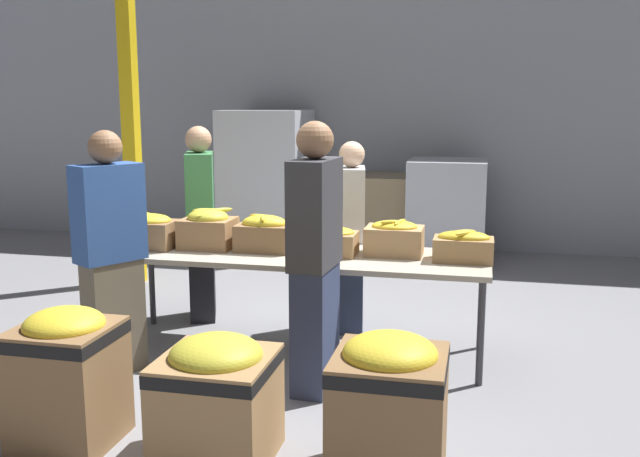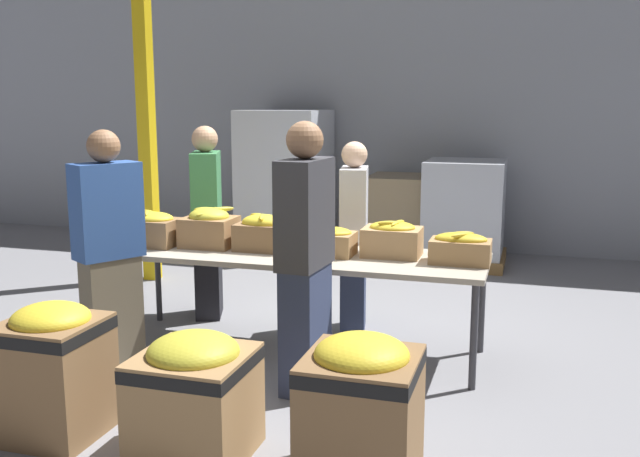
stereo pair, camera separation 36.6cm
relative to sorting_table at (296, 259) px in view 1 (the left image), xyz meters
The scene contains 20 objects.
ground_plane 0.73m from the sorting_table, ahead, with size 30.00×30.00×0.00m, color gray.
wall_back 4.33m from the sorting_table, 90.00° to the left, with size 16.00×0.08×4.00m.
sorting_table is the anchor object (origin of this frame).
banana_box_0 1.19m from the sorting_table, behind, with size 0.41×0.31×0.29m.
banana_box_1 0.75m from the sorting_table, behind, with size 0.40×0.35×0.32m.
banana_box_2 0.32m from the sorting_table, behind, with size 0.42×0.28×0.29m.
banana_box_3 0.31m from the sorting_table, ahead, with size 0.39×0.31×0.23m.
banana_box_4 0.76m from the sorting_table, ahead, with size 0.42×0.31×0.28m.
banana_box_5 1.25m from the sorting_table, ahead, with size 0.42×0.27×0.23m.
volunteer_0 1.21m from the sorting_table, 148.11° to the left, with size 0.37×0.50×1.70m.
volunteer_1 1.35m from the sorting_table, 148.61° to the right, with size 0.43×0.51×1.72m.
volunteer_2 0.70m from the sorting_table, 63.30° to the left, with size 0.29×0.46×1.59m.
volunteer_3 0.78m from the sorting_table, 65.79° to the right, with size 0.28×0.50×1.79m.
donation_bin_0 1.96m from the sorting_table, 116.63° to the right, with size 0.53×0.53×0.79m.
donation_bin_1 1.77m from the sorting_table, 89.39° to the right, with size 0.59×0.59×0.70m.
donation_bin_2 2.00m from the sorting_table, 61.52° to the right, with size 0.56×0.56×0.78m.
support_pillar 3.04m from the sorting_table, 142.64° to the left, with size 0.15×0.15×4.00m.
pallet_stack_0 3.49m from the sorting_table, 74.03° to the left, with size 0.97×0.97×1.22m.
pallet_stack_1 3.51m from the sorting_table, 86.41° to the left, with size 0.91×0.91×1.01m.
pallet_stack_2 3.69m from the sorting_table, 110.49° to the left, with size 1.10×1.10×1.79m.
Camera 1 is at (1.35, -5.09, 1.93)m, focal length 40.00 mm.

